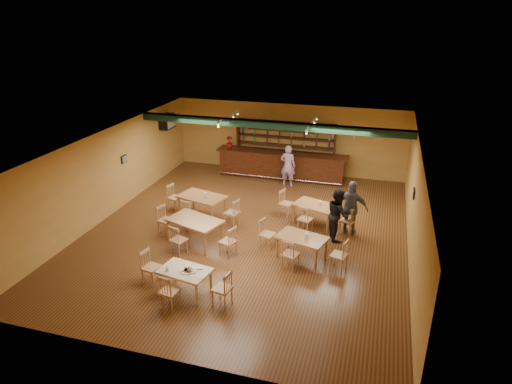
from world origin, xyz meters
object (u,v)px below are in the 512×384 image
(bar_counter, at_px, (281,165))
(dining_table_c, at_px, (195,232))
(dining_table_d, at_px, (301,247))
(patron_bar, at_px, (288,166))
(dining_table_b, at_px, (316,214))
(patron_right_a, at_px, (338,214))
(near_table, at_px, (185,281))
(dining_table_a, at_px, (202,207))

(bar_counter, distance_m, dining_table_c, 6.52)
(dining_table_c, relative_size, dining_table_d, 1.16)
(dining_table_d, distance_m, patron_bar, 5.79)
(bar_counter, height_order, patron_bar, patron_bar)
(bar_counter, height_order, dining_table_b, bar_counter)
(dining_table_d, bearing_deg, patron_bar, 122.54)
(patron_right_a, bearing_deg, dining_table_d, 130.60)
(dining_table_d, xyz_separation_m, patron_right_a, (0.83, 1.53, 0.48))
(dining_table_c, bearing_deg, patron_bar, 91.60)
(bar_counter, xyz_separation_m, dining_table_d, (2.09, -6.36, -0.22))
(near_table, bearing_deg, dining_table_b, 72.63)
(dining_table_b, bearing_deg, patron_bar, 136.72)
(bar_counter, xyz_separation_m, patron_right_a, (2.92, -4.83, 0.26))
(dining_table_c, height_order, near_table, dining_table_c)
(dining_table_a, height_order, near_table, dining_table_a)
(dining_table_b, bearing_deg, patron_right_a, -25.69)
(dining_table_c, height_order, patron_bar, patron_bar)
(dining_table_a, xyz_separation_m, patron_right_a, (4.65, -0.26, 0.44))
(dining_table_c, xyz_separation_m, dining_table_d, (3.29, 0.04, -0.06))
(bar_counter, relative_size, patron_bar, 3.24)
(patron_bar, bearing_deg, bar_counter, -55.72)
(dining_table_c, relative_size, patron_right_a, 0.98)
(bar_counter, height_order, dining_table_c, bar_counter)
(dining_table_b, distance_m, patron_right_a, 1.23)
(patron_bar, bearing_deg, dining_table_b, 122.88)
(bar_counter, xyz_separation_m, dining_table_b, (2.12, -4.03, -0.21))
(patron_bar, xyz_separation_m, patron_right_a, (2.46, -4.01, -0.03))
(bar_counter, relative_size, near_table, 4.40)
(patron_bar, bearing_deg, dining_table_a, 65.15)
(dining_table_a, distance_m, dining_table_d, 4.22)
(dining_table_b, xyz_separation_m, patron_bar, (-1.66, 3.21, 0.50))
(dining_table_a, relative_size, near_table, 1.25)
(bar_counter, relative_size, dining_table_c, 3.42)
(dining_table_d, distance_m, patron_right_a, 1.80)
(near_table, bearing_deg, dining_table_c, 117.99)
(dining_table_d, bearing_deg, patron_right_a, 77.55)
(dining_table_a, distance_m, patron_right_a, 4.68)
(dining_table_a, bearing_deg, near_table, -58.05)
(dining_table_b, relative_size, dining_table_c, 0.88)
(near_table, relative_size, patron_right_a, 0.76)
(dining_table_c, distance_m, dining_table_d, 3.29)
(dining_table_b, height_order, near_table, dining_table_b)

